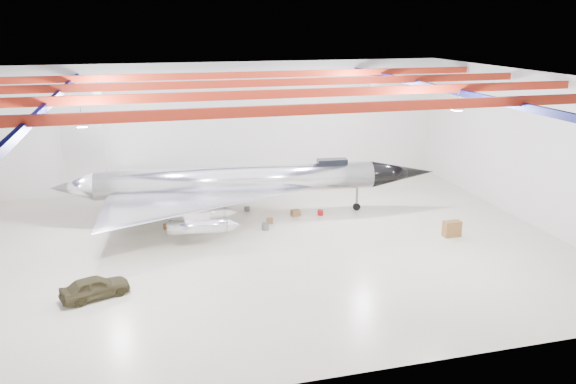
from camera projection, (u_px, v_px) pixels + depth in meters
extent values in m
plane|color=beige|center=(263.00, 245.00, 37.52)|extent=(40.00, 40.00, 0.00)
plane|color=silver|center=(226.00, 125.00, 49.79)|extent=(40.00, 0.00, 40.00)
plane|color=silver|center=(531.00, 148.00, 40.77)|extent=(0.00, 30.00, 30.00)
plane|color=#0A0F38|center=(261.00, 78.00, 34.30)|extent=(40.00, 40.00, 0.00)
cube|color=maroon|center=(301.00, 110.00, 26.15)|extent=(39.50, 0.25, 0.50)
cube|color=maroon|center=(272.00, 94.00, 31.70)|extent=(39.50, 0.25, 0.50)
cube|color=maroon|center=(251.00, 83.00, 37.25)|extent=(39.50, 0.25, 0.50)
cube|color=maroon|center=(236.00, 75.00, 42.80)|extent=(39.50, 0.25, 0.50)
cube|color=#0C114B|center=(53.00, 100.00, 31.65)|extent=(0.25, 29.50, 0.40)
cube|color=#0C114B|center=(436.00, 88.00, 37.48)|extent=(0.25, 29.50, 0.40)
cube|color=silver|center=(82.00, 123.00, 26.71)|extent=(0.55, 0.55, 0.25)
cube|color=silver|center=(457.00, 107.00, 31.56)|extent=(0.55, 0.55, 0.25)
cube|color=silver|center=(97.00, 93.00, 37.81)|extent=(0.55, 0.55, 0.25)
cube|color=silver|center=(373.00, 85.00, 42.66)|extent=(0.55, 0.55, 0.25)
cylinder|color=silver|center=(238.00, 180.00, 42.14)|extent=(20.82, 4.01, 2.07)
cone|color=black|center=(402.00, 173.00, 44.15)|extent=(5.35, 2.55, 2.07)
cone|color=silver|center=(72.00, 187.00, 40.30)|extent=(3.29, 2.36, 2.07)
cube|color=silver|center=(83.00, 150.00, 39.67)|extent=(2.90, 0.40, 4.66)
cube|color=black|center=(332.00, 162.00, 42.95)|extent=(2.35, 1.04, 0.52)
cylinder|color=silver|center=(198.00, 227.00, 36.71)|extent=(4.01, 1.30, 0.93)
cylinder|color=silver|center=(197.00, 214.00, 39.15)|extent=(4.01, 1.30, 0.93)
cylinder|color=silver|center=(197.00, 189.00, 45.02)|extent=(4.01, 1.30, 0.93)
cylinder|color=silver|center=(196.00, 180.00, 47.46)|extent=(4.01, 1.30, 0.93)
cylinder|color=#59595B|center=(357.00, 199.00, 44.16)|extent=(0.19, 0.19, 1.86)
cylinder|color=black|center=(357.00, 207.00, 44.35)|extent=(0.60, 0.28, 0.58)
cylinder|color=#59595B|center=(183.00, 219.00, 39.63)|extent=(0.19, 0.19, 1.86)
cylinder|color=black|center=(183.00, 228.00, 39.82)|extent=(0.60, 0.28, 0.58)
cylinder|color=#59595B|center=(184.00, 198.00, 44.52)|extent=(0.19, 0.19, 1.86)
cylinder|color=black|center=(184.00, 205.00, 44.71)|extent=(0.60, 0.28, 0.58)
imported|color=#37311B|center=(95.00, 287.00, 30.24)|extent=(3.91, 2.61, 1.24)
cube|color=brown|center=(452.00, 229.00, 38.90)|extent=(1.22, 0.62, 1.11)
cube|color=olive|center=(167.00, 226.00, 40.46)|extent=(0.55, 0.46, 0.35)
cube|color=maroon|center=(195.00, 204.00, 45.38)|extent=(0.47, 0.39, 0.31)
cylinder|color=#59595B|center=(265.00, 226.00, 40.22)|extent=(0.56, 0.56, 0.49)
cube|color=olive|center=(296.00, 213.00, 43.13)|extent=(0.75, 0.64, 0.46)
cube|color=#59595B|center=(163.00, 214.00, 43.19)|extent=(0.45, 0.38, 0.28)
cylinder|color=maroon|center=(320.00, 212.00, 43.29)|extent=(0.60, 0.60, 0.41)
cube|color=olive|center=(270.00, 221.00, 41.57)|extent=(0.58, 0.50, 0.35)
cylinder|color=#59595B|center=(247.00, 209.00, 44.23)|extent=(0.52, 0.52, 0.39)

